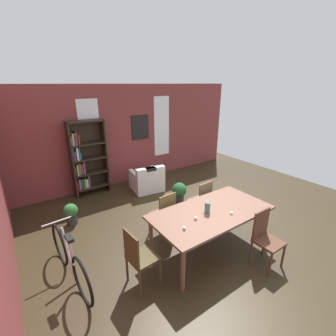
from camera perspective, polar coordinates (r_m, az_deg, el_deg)
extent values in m
plane|color=#332817|center=(4.99, 9.79, -15.55)|extent=(8.95, 8.95, 0.00)
cube|color=brown|center=(7.12, -9.60, 7.98)|extent=(7.49, 0.12, 2.86)
cube|color=white|center=(6.63, -18.35, 7.64)|extent=(0.55, 0.02, 1.86)
cube|color=white|center=(7.58, -1.55, 10.06)|extent=(0.55, 0.02, 1.86)
cube|color=brown|center=(4.22, 10.49, -10.49)|extent=(2.14, 1.09, 0.04)
cylinder|color=brown|center=(3.66, 3.66, -23.32)|extent=(0.07, 0.07, 0.74)
cylinder|color=brown|center=(4.86, 22.38, -12.72)|extent=(0.07, 0.07, 0.74)
cylinder|color=brown|center=(4.22, -4.17, -16.45)|extent=(0.07, 0.07, 0.74)
cylinder|color=brown|center=(5.30, 14.33, -8.90)|extent=(0.07, 0.07, 0.74)
cylinder|color=#4C7266|center=(4.10, 9.58, -9.50)|extent=(0.09, 0.09, 0.20)
cylinder|color=silver|center=(4.19, 15.17, -10.55)|extent=(0.04, 0.04, 0.04)
cylinder|color=silver|center=(3.67, 4.00, -14.39)|extent=(0.04, 0.04, 0.05)
cylinder|color=silver|center=(3.92, 6.75, -12.04)|extent=(0.04, 0.04, 0.05)
cube|color=#563020|center=(4.30, 23.32, -16.24)|extent=(0.40, 0.40, 0.04)
cube|color=#563020|center=(4.24, 21.66, -12.46)|extent=(0.38, 0.03, 0.50)
cylinder|color=#563020|center=(4.24, 23.60, -20.82)|extent=(0.04, 0.04, 0.43)
cylinder|color=#563020|center=(4.50, 26.21, -18.64)|extent=(0.04, 0.04, 0.43)
cylinder|color=#563020|center=(4.38, 19.47, -18.73)|extent=(0.04, 0.04, 0.43)
cylinder|color=#563020|center=(4.63, 22.25, -16.78)|extent=(0.04, 0.04, 0.43)
cube|color=brown|center=(4.67, -1.52, -11.26)|extent=(0.43, 0.43, 0.04)
cube|color=brown|center=(4.42, -0.09, -9.47)|extent=(0.38, 0.05, 0.50)
cylinder|color=brown|center=(5.01, -1.09, -12.06)|extent=(0.04, 0.04, 0.43)
cylinder|color=brown|center=(4.84, -4.57, -13.44)|extent=(0.04, 0.04, 0.43)
cylinder|color=brown|center=(4.78, 1.62, -13.85)|extent=(0.04, 0.04, 0.43)
cylinder|color=brown|center=(4.59, -1.95, -15.41)|extent=(0.04, 0.04, 0.43)
cube|color=brown|center=(5.19, 7.47, -8.04)|extent=(0.43, 0.43, 0.04)
cube|color=brown|center=(4.97, 9.14, -6.24)|extent=(0.38, 0.06, 0.50)
cylinder|color=brown|center=(5.53, 7.31, -8.96)|extent=(0.04, 0.04, 0.43)
cylinder|color=brown|center=(5.30, 4.56, -10.19)|extent=(0.04, 0.04, 0.43)
cylinder|color=brown|center=(5.32, 10.14, -10.35)|extent=(0.04, 0.04, 0.43)
cylinder|color=brown|center=(5.09, 7.41, -11.72)|extent=(0.04, 0.04, 0.43)
cube|color=#46391E|center=(3.72, -6.10, -20.85)|extent=(0.43, 0.43, 0.04)
cube|color=#46391E|center=(3.49, -8.94, -18.87)|extent=(0.06, 0.38, 0.50)
cylinder|color=#46391E|center=(3.84, -1.89, -23.86)|extent=(0.04, 0.04, 0.43)
cylinder|color=#46391E|center=(4.06, -5.19, -21.05)|extent=(0.04, 0.04, 0.43)
cylinder|color=#46391E|center=(3.70, -6.84, -26.16)|extent=(0.04, 0.04, 0.43)
cylinder|color=#46391E|center=(3.92, -9.92, -23.02)|extent=(0.04, 0.04, 0.43)
cube|color=#2D2319|center=(6.44, -22.35, 1.51)|extent=(0.04, 0.33, 2.00)
cube|color=#2D2319|center=(6.67, -15.04, 2.93)|extent=(0.04, 0.33, 2.00)
cube|color=#2D2319|center=(6.69, -19.03, 2.57)|extent=(0.92, 0.01, 2.00)
cube|color=#2D2319|center=(6.81, -17.90, -4.17)|extent=(0.88, 0.33, 0.04)
cube|color=#B22D28|center=(6.68, -21.25, -3.85)|extent=(0.05, 0.22, 0.22)
cube|color=#8C4C8C|center=(6.67, -20.87, -3.49)|extent=(0.05, 0.27, 0.29)
cube|color=#33724C|center=(6.69, -20.36, -3.52)|extent=(0.04, 0.17, 0.26)
cube|color=#33724C|center=(6.70, -20.02, -3.38)|extent=(0.03, 0.25, 0.28)
cube|color=gold|center=(6.71, -19.65, -3.37)|extent=(0.03, 0.24, 0.26)
cube|color=white|center=(6.72, -19.23, -3.35)|extent=(0.04, 0.21, 0.24)
cube|color=#4C4C51|center=(6.72, -18.81, -2.92)|extent=(0.05, 0.21, 0.32)
cube|color=#2D2319|center=(6.67, -18.26, -1.03)|extent=(0.88, 0.33, 0.04)
cube|color=#4C4C51|center=(6.53, -21.69, -0.56)|extent=(0.05, 0.18, 0.24)
cube|color=gold|center=(6.53, -21.33, -0.30)|extent=(0.04, 0.27, 0.29)
cube|color=#33724C|center=(6.54, -20.88, -0.09)|extent=(0.05, 0.25, 0.32)
cube|color=#B22D28|center=(6.56, -20.36, -0.15)|extent=(0.05, 0.18, 0.28)
cube|color=#8C4C8C|center=(6.56, -19.89, 0.15)|extent=(0.04, 0.19, 0.33)
cube|color=#2D2319|center=(6.54, -18.63, 2.24)|extent=(0.88, 0.33, 0.04)
cube|color=#284C8C|center=(6.40, -22.19, 3.17)|extent=(0.05, 0.20, 0.33)
cube|color=#8C4C8C|center=(6.42, -21.75, 2.78)|extent=(0.03, 0.21, 0.22)
cube|color=white|center=(6.42, -21.36, 3.31)|extent=(0.05, 0.25, 0.33)
cube|color=#33724C|center=(6.43, -20.92, 3.33)|extent=(0.03, 0.23, 0.31)
cube|color=#284C8C|center=(6.46, -20.58, 2.86)|extent=(0.03, 0.17, 0.19)
cube|color=#2D2319|center=(6.44, -19.02, 5.63)|extent=(0.88, 0.33, 0.04)
cube|color=#8C4C8C|center=(6.32, -22.66, 6.14)|extent=(0.03, 0.25, 0.22)
cube|color=gold|center=(6.32, -22.31, 6.54)|extent=(0.04, 0.27, 0.30)
cube|color=#284C8C|center=(6.33, -21.84, 6.68)|extent=(0.03, 0.28, 0.31)
cube|color=#B22D28|center=(6.34, -21.52, 6.80)|extent=(0.03, 0.21, 0.32)
cube|color=#B22D28|center=(6.35, -21.09, 6.57)|extent=(0.03, 0.26, 0.25)
cube|color=#2D2319|center=(6.33, -19.62, 10.71)|extent=(0.88, 0.33, 0.04)
cube|color=silver|center=(6.74, -5.23, -3.50)|extent=(0.90, 0.90, 0.40)
cube|color=silver|center=(6.32, -4.25, -1.42)|extent=(0.81, 0.26, 0.35)
cube|color=silver|center=(6.76, -2.64, -0.85)|extent=(0.21, 0.73, 0.15)
cube|color=silver|center=(6.53, -8.08, -1.81)|extent=(0.21, 0.73, 0.15)
cube|color=black|center=(6.27, -4.28, -0.27)|extent=(0.30, 0.21, 0.08)
torus|color=black|center=(3.72, -20.14, -24.46)|extent=(0.10, 0.71, 0.71)
torus|color=black|center=(4.48, -24.83, -16.61)|extent=(0.10, 0.71, 0.71)
cylinder|color=silver|center=(4.03, -22.96, -19.08)|extent=(0.06, 0.31, 0.86)
cylinder|color=silver|center=(3.78, -22.46, -18.42)|extent=(0.04, 0.04, 0.45)
cube|color=black|center=(3.65, -22.97, -15.43)|extent=(0.10, 0.21, 0.05)
cylinder|color=silver|center=(4.14, -25.45, -11.68)|extent=(0.44, 0.06, 0.02)
cylinder|color=#333338|center=(5.57, -22.32, -11.53)|extent=(0.23, 0.23, 0.20)
sphere|color=#2D6B33|center=(5.47, -22.62, -9.55)|extent=(0.30, 0.30, 0.30)
cylinder|color=#333338|center=(6.09, 2.73, -7.31)|extent=(0.24, 0.24, 0.17)
sphere|color=#235B2D|center=(5.99, 2.76, -5.33)|extent=(0.37, 0.37, 0.37)
cube|color=black|center=(7.18, -6.77, 9.80)|extent=(0.56, 0.03, 0.72)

